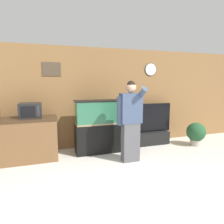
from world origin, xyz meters
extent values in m
plane|color=beige|center=(0.00, 0.00, 0.00)|extent=(18.00, 18.00, 0.00)
cube|color=olive|center=(0.00, 2.98, 1.30)|extent=(10.00, 0.06, 2.60)
cube|color=#4C3D2D|center=(-0.98, 2.94, 2.03)|extent=(0.44, 0.02, 0.32)
cylinder|color=white|center=(1.71, 2.94, 2.07)|extent=(0.33, 0.03, 0.33)
cylinder|color=black|center=(1.71, 2.94, 2.07)|extent=(0.36, 0.01, 0.36)
cube|color=brown|center=(-1.69, 2.41, 0.46)|extent=(1.48, 0.60, 0.92)
cube|color=#3D2A19|center=(-1.69, 2.41, 0.94)|extent=(1.52, 0.64, 0.03)
cube|color=black|center=(-1.47, 2.45, 1.11)|extent=(0.46, 0.39, 0.32)
cube|color=black|center=(-1.51, 2.25, 1.11)|extent=(0.29, 0.01, 0.22)
cube|color=#2D2D33|center=(-1.31, 2.25, 1.11)|extent=(0.05, 0.01, 0.25)
cube|color=black|center=(0.07, 2.44, 0.35)|extent=(1.18, 0.42, 0.71)
cube|color=#937F5B|center=(0.07, 2.44, 0.73)|extent=(1.15, 0.41, 0.04)
cube|color=#2D6B4C|center=(0.07, 2.44, 1.00)|extent=(1.13, 0.40, 0.56)
cube|color=black|center=(0.07, 2.44, 1.28)|extent=(1.18, 0.42, 0.03)
cube|color=black|center=(1.61, 2.63, 0.18)|extent=(0.96, 0.40, 0.35)
cube|color=black|center=(1.61, 2.63, 0.74)|extent=(1.14, 0.05, 0.77)
cube|color=black|center=(1.61, 2.66, 0.74)|extent=(1.17, 0.01, 0.80)
cube|color=#515156|center=(0.56, 1.68, 0.42)|extent=(0.37, 0.21, 0.85)
cube|color=#3D4C6B|center=(0.56, 1.68, 1.17)|extent=(0.46, 0.22, 0.64)
sphere|color=tan|center=(0.56, 1.68, 1.60)|extent=(0.21, 0.21, 0.21)
sphere|color=black|center=(0.56, 1.68, 1.66)|extent=(0.17, 0.17, 0.17)
cylinder|color=#3D4C6B|center=(0.31, 1.68, 1.12)|extent=(0.12, 0.12, 0.61)
cylinder|color=#3D4C6B|center=(0.75, 1.54, 1.49)|extent=(0.11, 0.33, 0.28)
cylinder|color=white|center=(0.75, 1.52, 1.59)|extent=(0.02, 0.06, 0.11)
cylinder|color=#2856B2|center=(0.75, 1.50, 1.65)|extent=(0.02, 0.03, 0.05)
cylinder|color=#B2A899|center=(2.70, 2.12, 0.08)|extent=(0.29, 0.29, 0.16)
sphere|color=#23512D|center=(2.70, 2.12, 0.38)|extent=(0.51, 0.51, 0.51)
camera|label=1|loc=(-1.14, -2.18, 1.71)|focal=32.00mm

